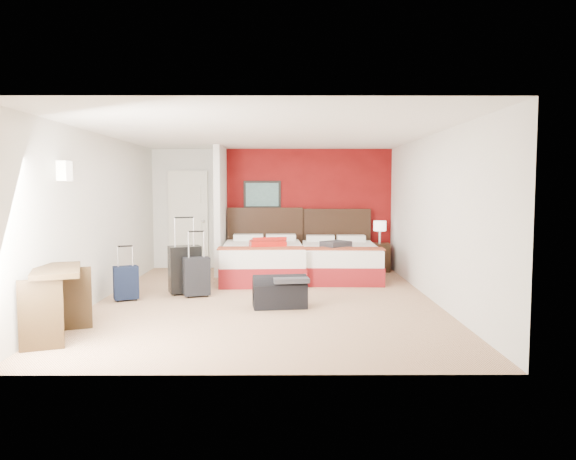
{
  "coord_description": "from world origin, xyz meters",
  "views": [
    {
      "loc": [
        0.29,
        -8.0,
        1.7
      ],
      "look_at": [
        0.33,
        0.8,
        1.0
      ],
      "focal_mm": 33.41,
      "sensor_mm": 36.0,
      "label": 1
    }
  ],
  "objects_px": {
    "bed_right": "(339,261)",
    "red_suitcase_open": "(268,242)",
    "suitcase_charcoal": "(197,278)",
    "suitcase_navy": "(126,284)",
    "table_lamp": "(380,232)",
    "desk": "(58,304)",
    "nightstand": "(379,257)",
    "duffel_bag": "(280,294)",
    "bed_left": "(263,262)",
    "suitcase_black": "(185,271)"
  },
  "relations": [
    {
      "from": "bed_right",
      "to": "duffel_bag",
      "type": "bearing_deg",
      "value": -111.92
    },
    {
      "from": "bed_right",
      "to": "desk",
      "type": "xyz_separation_m",
      "value": [
        -3.57,
        -4.12,
        0.1
      ]
    },
    {
      "from": "bed_right",
      "to": "suitcase_black",
      "type": "distance_m",
      "value": 3.05
    },
    {
      "from": "red_suitcase_open",
      "to": "desk",
      "type": "distance_m",
      "value": 4.49
    },
    {
      "from": "table_lamp",
      "to": "duffel_bag",
      "type": "bearing_deg",
      "value": -121.21
    },
    {
      "from": "suitcase_charcoal",
      "to": "red_suitcase_open",
      "type": "bearing_deg",
      "value": 36.92
    },
    {
      "from": "bed_right",
      "to": "red_suitcase_open",
      "type": "height_order",
      "value": "red_suitcase_open"
    },
    {
      "from": "nightstand",
      "to": "suitcase_black",
      "type": "xyz_separation_m",
      "value": [
        -3.52,
        -2.32,
        0.09
      ]
    },
    {
      "from": "table_lamp",
      "to": "bed_left",
      "type": "bearing_deg",
      "value": -158.91
    },
    {
      "from": "bed_right",
      "to": "suitcase_navy",
      "type": "distance_m",
      "value": 3.99
    },
    {
      "from": "table_lamp",
      "to": "red_suitcase_open",
      "type": "bearing_deg",
      "value": -155.88
    },
    {
      "from": "table_lamp",
      "to": "suitcase_navy",
      "type": "relative_size",
      "value": 0.93
    },
    {
      "from": "bed_left",
      "to": "desk",
      "type": "bearing_deg",
      "value": -120.43
    },
    {
      "from": "bed_right",
      "to": "nightstand",
      "type": "relative_size",
      "value": 3.57
    },
    {
      "from": "nightstand",
      "to": "desk",
      "type": "xyz_separation_m",
      "value": [
        -4.46,
        -4.89,
        0.12
      ]
    },
    {
      "from": "table_lamp",
      "to": "nightstand",
      "type": "bearing_deg",
      "value": 0.0
    },
    {
      "from": "red_suitcase_open",
      "to": "suitcase_navy",
      "type": "relative_size",
      "value": 1.77
    },
    {
      "from": "bed_left",
      "to": "bed_right",
      "type": "bearing_deg",
      "value": 2.6
    },
    {
      "from": "suitcase_navy",
      "to": "duffel_bag",
      "type": "distance_m",
      "value": 2.36
    },
    {
      "from": "bed_left",
      "to": "red_suitcase_open",
      "type": "relative_size",
      "value": 2.44
    },
    {
      "from": "suitcase_charcoal",
      "to": "duffel_bag",
      "type": "bearing_deg",
      "value": -48.41
    },
    {
      "from": "bed_left",
      "to": "duffel_bag",
      "type": "distance_m",
      "value": 2.42
    },
    {
      "from": "table_lamp",
      "to": "desk",
      "type": "height_order",
      "value": "table_lamp"
    },
    {
      "from": "bed_right",
      "to": "suitcase_charcoal",
      "type": "xyz_separation_m",
      "value": [
        -2.41,
        -1.77,
        -0.01
      ]
    },
    {
      "from": "red_suitcase_open",
      "to": "desk",
      "type": "xyz_separation_m",
      "value": [
        -2.23,
        -3.89,
        -0.28
      ]
    },
    {
      "from": "bed_right",
      "to": "suitcase_charcoal",
      "type": "relative_size",
      "value": 3.47
    },
    {
      "from": "suitcase_black",
      "to": "desk",
      "type": "distance_m",
      "value": 2.74
    },
    {
      "from": "suitcase_navy",
      "to": "nightstand",
      "type": "bearing_deg",
      "value": 9.11
    },
    {
      "from": "nightstand",
      "to": "table_lamp",
      "type": "height_order",
      "value": "table_lamp"
    },
    {
      "from": "suitcase_charcoal",
      "to": "duffel_bag",
      "type": "height_order",
      "value": "suitcase_charcoal"
    },
    {
      "from": "red_suitcase_open",
      "to": "nightstand",
      "type": "distance_m",
      "value": 2.48
    },
    {
      "from": "bed_right",
      "to": "duffel_bag",
      "type": "xyz_separation_m",
      "value": [
        -1.1,
        -2.52,
        -0.11
      ]
    },
    {
      "from": "suitcase_black",
      "to": "suitcase_charcoal",
      "type": "height_order",
      "value": "suitcase_black"
    },
    {
      "from": "table_lamp",
      "to": "suitcase_navy",
      "type": "distance_m",
      "value": 5.19
    },
    {
      "from": "suitcase_charcoal",
      "to": "desk",
      "type": "height_order",
      "value": "desk"
    },
    {
      "from": "nightstand",
      "to": "duffel_bag",
      "type": "height_order",
      "value": "nightstand"
    },
    {
      "from": "table_lamp",
      "to": "suitcase_charcoal",
      "type": "bearing_deg",
      "value": -142.38
    },
    {
      "from": "suitcase_navy",
      "to": "desk",
      "type": "distance_m",
      "value": 2.07
    },
    {
      "from": "suitcase_navy",
      "to": "red_suitcase_open",
      "type": "bearing_deg",
      "value": 17.24
    },
    {
      "from": "table_lamp",
      "to": "suitcase_black",
      "type": "relative_size",
      "value": 0.62
    },
    {
      "from": "bed_right",
      "to": "duffel_bag",
      "type": "height_order",
      "value": "bed_right"
    },
    {
      "from": "table_lamp",
      "to": "suitcase_charcoal",
      "type": "distance_m",
      "value": 4.19
    },
    {
      "from": "table_lamp",
      "to": "suitcase_charcoal",
      "type": "relative_size",
      "value": 0.78
    },
    {
      "from": "bed_left",
      "to": "duffel_bag",
      "type": "xyz_separation_m",
      "value": [
        0.34,
        -2.39,
        -0.13
      ]
    },
    {
      "from": "duffel_bag",
      "to": "suitcase_black",
      "type": "bearing_deg",
      "value": 140.28
    },
    {
      "from": "red_suitcase_open",
      "to": "suitcase_black",
      "type": "xyz_separation_m",
      "value": [
        -1.29,
        -1.32,
        -0.32
      ]
    },
    {
      "from": "table_lamp",
      "to": "suitcase_navy",
      "type": "xyz_separation_m",
      "value": [
        -4.31,
        -2.84,
        -0.55
      ]
    },
    {
      "from": "suitcase_black",
      "to": "desk",
      "type": "relative_size",
      "value": 0.76
    },
    {
      "from": "nightstand",
      "to": "suitcase_navy",
      "type": "xyz_separation_m",
      "value": [
        -4.31,
        -2.84,
        -0.04
      ]
    },
    {
      "from": "suitcase_navy",
      "to": "bed_right",
      "type": "bearing_deg",
      "value": 6.86
    }
  ]
}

